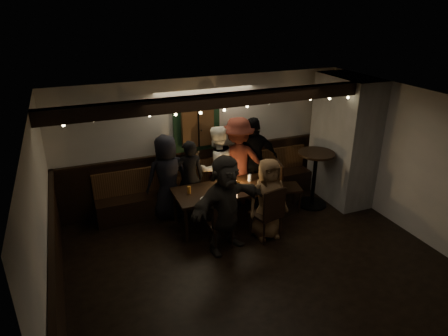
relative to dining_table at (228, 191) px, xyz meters
name	(u,v)px	position (x,y,z in m)	size (l,w,h in m)	color
room	(277,162)	(1.03, 0.02, 0.42)	(6.02, 5.01, 2.62)	black
dining_table	(228,191)	(0.00, 0.00, 0.00)	(2.01, 0.86, 0.87)	black
chair_near_left	(222,224)	(-0.41, -0.76, -0.18)	(0.38, 0.38, 0.84)	black
chair_near_right	(270,211)	(0.45, -0.83, -0.08)	(0.55, 0.55, 1.02)	black
chair_end	(284,183)	(1.23, 0.06, -0.08)	(0.56, 0.56, 1.03)	black
high_top	(315,172)	(1.90, 0.00, 0.08)	(0.73, 0.73, 1.16)	black
person_a	(167,177)	(-0.98, 0.68, 0.17)	(0.81, 0.53, 1.66)	black
person_b	(190,178)	(-0.54, 0.62, 0.11)	(0.56, 0.37, 1.53)	black
person_c	(216,167)	(0.04, 0.71, 0.20)	(0.83, 0.65, 1.71)	silver
person_d	(238,162)	(0.50, 0.68, 0.26)	(1.19, 0.69, 1.84)	#481B14
person_e	(253,160)	(0.85, 0.67, 0.25)	(1.06, 0.44, 1.81)	black
person_f	(226,204)	(-0.37, -0.79, 0.19)	(1.58, 0.50, 1.70)	#28241F
person_g	(268,199)	(0.47, -0.70, 0.09)	(0.73, 0.47, 1.49)	brown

